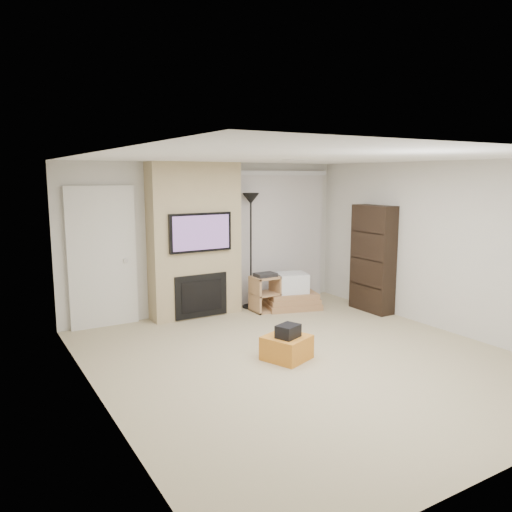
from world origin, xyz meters
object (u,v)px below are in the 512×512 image
floor_lamp (251,218)px  box_stack (292,295)px  av_stand (265,291)px  bookshelf (373,259)px  ottoman (287,348)px

floor_lamp → box_stack: floor_lamp is taller
av_stand → box_stack: av_stand is taller
av_stand → box_stack: size_ratio=0.62×
floor_lamp → bookshelf: floor_lamp is taller
av_stand → box_stack: (0.51, -0.05, -0.11)m
av_stand → box_stack: 0.52m
box_stack → floor_lamp: bearing=147.9°
box_stack → bookshelf: 1.52m
box_stack → bookshelf: size_ratio=0.59×
ottoman → av_stand: bearing=65.0°
box_stack → av_stand: bearing=174.4°
floor_lamp → av_stand: floor_lamp is taller
floor_lamp → av_stand: bearing=-74.4°
box_stack → bookshelf: (1.07, -0.85, 0.67)m
floor_lamp → av_stand: size_ratio=3.02×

